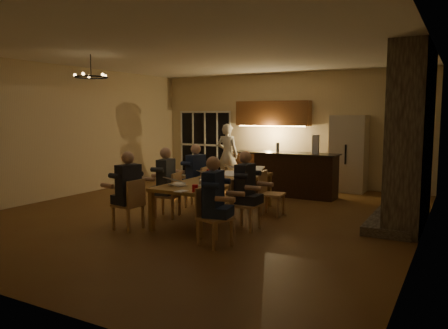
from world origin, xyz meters
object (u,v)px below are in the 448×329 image
(person_left_near, at_px, (129,191))
(laptop_c, at_px, (210,173))
(chair_left_far, at_px, (196,187))
(mug_front, at_px, (202,180))
(laptop_a, at_px, (178,179))
(redcup_far, at_px, (257,169))
(plate_near, at_px, (216,184))
(person_left_far, at_px, (196,176))
(plate_far, at_px, (254,175))
(laptop_b, at_px, (206,180))
(laptop_f, at_px, (254,169))
(bar_bottle, at_px, (278,147))
(bar_blender, at_px, (316,144))
(person_right_mid, at_px, (245,190))
(mug_mid, at_px, (238,174))
(refrigerator, at_px, (349,153))
(person_left_mid, at_px, (166,183))
(redcup_mid, at_px, (209,172))
(standing_person, at_px, (227,154))
(mug_back, at_px, (222,172))
(plate_left, at_px, (179,184))
(chair_left_mid, at_px, (167,195))
(chair_right_mid, at_px, (246,204))
(dining_table, at_px, (217,198))
(bar_island, at_px, (296,175))
(chair_right_near, at_px, (215,217))
(can_cola, at_px, (242,168))
(laptop_d, at_px, (229,175))
(chair_left_near, at_px, (128,204))
(chandelier, at_px, (91,77))
(redcup_near, at_px, (195,188))
(can_silver, at_px, (201,181))
(laptop_e, at_px, (235,167))

(person_left_near, bearing_deg, laptop_c, 168.62)
(chair_left_far, relative_size, mug_front, 8.90)
(person_left_near, xyz_separation_m, laptop_a, (0.63, 0.59, 0.17))
(redcup_far, bearing_deg, plate_near, -86.53)
(person_left_far, relative_size, plate_far, 5.68)
(mug_front, bearing_deg, laptop_b, -48.12)
(laptop_f, bearing_deg, plate_near, -93.91)
(bar_bottle, xyz_separation_m, bar_blender, (0.97, -0.01, 0.11))
(person_right_mid, relative_size, mug_mid, 13.80)
(plate_near, bearing_deg, refrigerator, 75.48)
(person_left_mid, distance_m, redcup_mid, 1.04)
(laptop_b, distance_m, mug_front, 0.44)
(standing_person, height_order, plate_near, standing_person)
(mug_back, distance_m, plate_left, 1.56)
(mug_mid, relative_size, plate_far, 0.41)
(chair_left_mid, height_order, standing_person, standing_person)
(chair_left_mid, height_order, chair_right_mid, same)
(standing_person, xyz_separation_m, laptop_c, (1.54, -3.57, -0.01))
(laptop_a, bearing_deg, mug_front, -90.84)
(dining_table, relative_size, plate_near, 13.17)
(bar_island, xyz_separation_m, chair_left_mid, (-1.46, -3.31, -0.10))
(chair_right_mid, bearing_deg, person_left_near, 120.82)
(chair_left_mid, distance_m, laptop_b, 1.20)
(mug_back, height_order, plate_far, mug_back)
(mug_back, relative_size, plate_near, 0.44)
(bar_bottle, bearing_deg, chair_right_near, -80.03)
(laptop_b, bearing_deg, person_right_mid, 28.09)
(mug_back, height_order, can_cola, can_cola)
(plate_far, distance_m, bar_blender, 2.17)
(laptop_c, bearing_deg, chair_left_far, -18.51)
(mug_back, relative_size, plate_left, 0.42)
(chair_right_near, bearing_deg, chair_right_mid, 19.84)
(person_left_mid, xyz_separation_m, plate_near, (1.18, -0.08, 0.07))
(bar_island, xyz_separation_m, redcup_far, (-0.42, -1.38, 0.27))
(plate_far, bearing_deg, can_cola, 132.55)
(laptop_a, height_order, laptop_d, same)
(chair_left_mid, distance_m, person_left_near, 1.11)
(chair_right_mid, bearing_deg, mug_mid, 34.18)
(person_left_near, distance_m, plate_left, 0.93)
(dining_table, distance_m, person_right_mid, 1.02)
(person_right_mid, height_order, standing_person, standing_person)
(plate_left, bearing_deg, chair_left_far, 110.80)
(chair_right_mid, distance_m, laptop_f, 1.70)
(chair_left_near, xyz_separation_m, chandelier, (-1.44, 0.64, 2.31))
(refrigerator, height_order, redcup_far, refrigerator)
(redcup_near, xyz_separation_m, bar_blender, (0.74, 4.15, 0.50))
(person_right_mid, bearing_deg, chair_left_far, 58.35)
(chair_left_mid, xyz_separation_m, laptop_d, (1.14, 0.46, 0.42))
(can_silver, height_order, plate_near, can_silver)
(dining_table, relative_size, laptop_e, 9.40)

